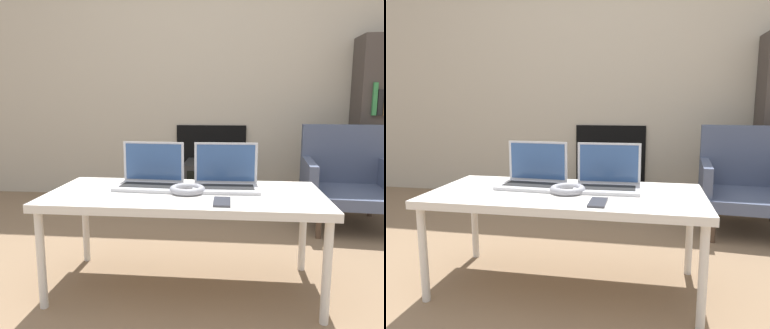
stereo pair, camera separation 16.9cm
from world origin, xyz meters
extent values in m
cube|color=#B7AD99|center=(0.00, 2.19, 1.30)|extent=(7.00, 0.06, 2.60)
cube|color=black|center=(0.03, 2.15, 0.34)|extent=(0.64, 0.03, 0.68)
cube|color=silver|center=(0.00, 0.38, 0.45)|extent=(1.26, 0.58, 0.04)
cylinder|color=silver|center=(-0.59, 0.13, 0.22)|extent=(0.04, 0.04, 0.44)
cylinder|color=silver|center=(0.59, 0.13, 0.22)|extent=(0.04, 0.04, 0.44)
cylinder|color=silver|center=(-0.59, 0.63, 0.22)|extent=(0.04, 0.04, 0.44)
cylinder|color=silver|center=(0.59, 0.63, 0.22)|extent=(0.04, 0.04, 0.44)
cube|color=#B2B2B7|center=(-0.19, 0.44, 0.48)|extent=(0.32, 0.22, 0.02)
cube|color=black|center=(-0.19, 0.44, 0.49)|extent=(0.27, 0.13, 0.00)
cube|color=#B2B2B7|center=(-0.18, 0.53, 0.59)|extent=(0.31, 0.03, 0.20)
cube|color=#2D4C7F|center=(-0.18, 0.53, 0.59)|extent=(0.29, 0.02, 0.18)
cube|color=#B2B2B7|center=(0.19, 0.44, 0.48)|extent=(0.32, 0.21, 0.02)
cube|color=black|center=(0.19, 0.44, 0.49)|extent=(0.27, 0.12, 0.00)
cube|color=#B2B2B7|center=(0.18, 0.53, 0.59)|extent=(0.31, 0.02, 0.20)
cube|color=#2D4C7F|center=(0.18, 0.53, 0.59)|extent=(0.29, 0.01, 0.18)
torus|color=gray|center=(0.01, 0.37, 0.49)|extent=(0.16, 0.16, 0.03)
cube|color=#333338|center=(0.17, 0.21, 0.48)|extent=(0.07, 0.15, 0.01)
cube|color=black|center=(0.03, 1.91, 0.19)|extent=(0.42, 0.47, 0.38)
cube|color=black|center=(0.03, 1.67, 0.19)|extent=(0.34, 0.01, 0.29)
cube|color=#47516B|center=(1.05, 1.39, 0.23)|extent=(0.67, 0.69, 0.08)
cube|color=#47516B|center=(1.07, 1.66, 0.49)|extent=(0.62, 0.15, 0.44)
cube|color=#47516B|center=(0.77, 1.41, 0.37)|extent=(0.11, 0.58, 0.20)
cylinder|color=#4C3828|center=(0.79, 1.12, 0.10)|extent=(0.04, 0.04, 0.19)
cylinder|color=#4C3828|center=(0.79, 1.66, 0.10)|extent=(0.04, 0.04, 0.19)
cylinder|color=#4C3828|center=(1.31, 1.66, 0.10)|extent=(0.04, 0.04, 0.19)
cube|color=#337F42|center=(1.34, 1.83, 0.91)|extent=(0.03, 0.02, 0.26)
cube|color=black|center=(1.38, 1.83, 0.88)|extent=(0.04, 0.02, 0.20)
camera|label=1|loc=(0.20, -1.30, 0.88)|focal=35.00mm
camera|label=2|loc=(0.37, -1.28, 0.88)|focal=35.00mm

